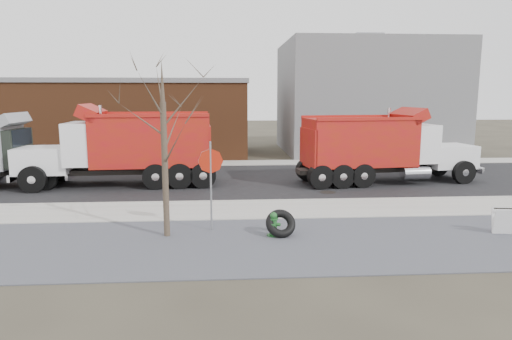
{
  "coord_description": "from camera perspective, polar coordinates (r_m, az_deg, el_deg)",
  "views": [
    {
      "loc": [
        -1.42,
        -15.93,
        4.2
      ],
      "look_at": [
        -0.28,
        1.01,
        1.4
      ],
      "focal_mm": 32.0,
      "sensor_mm": 36.0,
      "label": 1
    }
  ],
  "objects": [
    {
      "name": "bare_tree",
      "position": [
        13.48,
        -11.48,
        5.33
      ],
      "size": [
        3.2,
        3.2,
        5.2
      ],
      "color": "#382D23",
      "rests_on": "ground"
    },
    {
      "name": "truck_tire",
      "position": [
        13.74,
        3.1,
        -6.71
      ],
      "size": [
        0.98,
        0.84,
        0.87
      ],
      "color": "black",
      "rests_on": "ground"
    },
    {
      "name": "far_sidewalk",
      "position": [
        28.27,
        -0.93,
        0.88
      ],
      "size": [
        60.0,
        2.0,
        0.06
      ],
      "primitive_type": "cube",
      "color": "#9E9B93",
      "rests_on": "ground"
    },
    {
      "name": "building_brick",
      "position": [
        34.06,
        -18.56,
        6.29
      ],
      "size": [
        20.2,
        8.2,
        5.3
      ],
      "color": "brown",
      "rests_on": "ground"
    },
    {
      "name": "stop_sign",
      "position": [
        14.0,
        -5.68,
        -0.08
      ],
      "size": [
        0.76,
        0.09,
        2.81
      ],
      "rotation": [
        0.0,
        0.0,
        -0.31
      ],
      "color": "gray",
      "rests_on": "ground"
    },
    {
      "name": "ground",
      "position": [
        16.53,
        1.21,
        -5.35
      ],
      "size": [
        120.0,
        120.0,
        0.0
      ],
      "primitive_type": "plane",
      "color": "#383328",
      "rests_on": "ground"
    },
    {
      "name": "gravel_verge",
      "position": [
        13.19,
        2.57,
        -9.14
      ],
      "size": [
        60.0,
        5.0,
        0.03
      ],
      "primitive_type": "cube",
      "color": "slate",
      "rests_on": "ground"
    },
    {
      "name": "sandwich_board",
      "position": [
        15.79,
        28.47,
        -5.6
      ],
      "size": [
        0.63,
        0.45,
        0.81
      ],
      "rotation": [
        0.0,
        0.0,
        -0.15
      ],
      "color": "silver",
      "rests_on": "ground"
    },
    {
      "name": "road",
      "position": [
        22.67,
        -0.19,
        -1.29
      ],
      "size": [
        60.0,
        9.4,
        0.02
      ],
      "primitive_type": "cube",
      "color": "black",
      "rests_on": "ground"
    },
    {
      "name": "fire_hydrant",
      "position": [
        13.75,
        2.2,
        -6.92
      ],
      "size": [
        0.43,
        0.42,
        0.76
      ],
      "rotation": [
        0.0,
        0.0,
        -0.37
      ],
      "color": "#245F24",
      "rests_on": "ground"
    },
    {
      "name": "curb",
      "position": [
        18.02,
        0.78,
        -3.93
      ],
      "size": [
        60.0,
        0.15,
        0.11
      ],
      "primitive_type": "cube",
      "color": "#9E9B93",
      "rests_on": "ground"
    },
    {
      "name": "dump_truck_red_b",
      "position": [
        21.93,
        -15.9,
        3.0
      ],
      "size": [
        8.98,
        3.09,
        3.74
      ],
      "rotation": [
        0.0,
        0.0,
        3.21
      ],
      "color": "black",
      "rests_on": "ground"
    },
    {
      "name": "dump_truck_red_a",
      "position": [
        22.66,
        15.36,
        2.96
      ],
      "size": [
        8.87,
        3.34,
        3.55
      ],
      "rotation": [
        0.0,
        0.0,
        0.12
      ],
      "color": "black",
      "rests_on": "ground"
    },
    {
      "name": "sidewalk",
      "position": [
        16.77,
        1.14,
        -5.04
      ],
      "size": [
        60.0,
        2.5,
        0.06
      ],
      "primitive_type": "cube",
      "color": "#9E9B93",
      "rests_on": "ground"
    },
    {
      "name": "building_grey",
      "position": [
        35.49,
        13.38,
        8.8
      ],
      "size": [
        12.0,
        10.0,
        8.0
      ],
      "color": "slate",
      "rests_on": "ground"
    }
  ]
}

